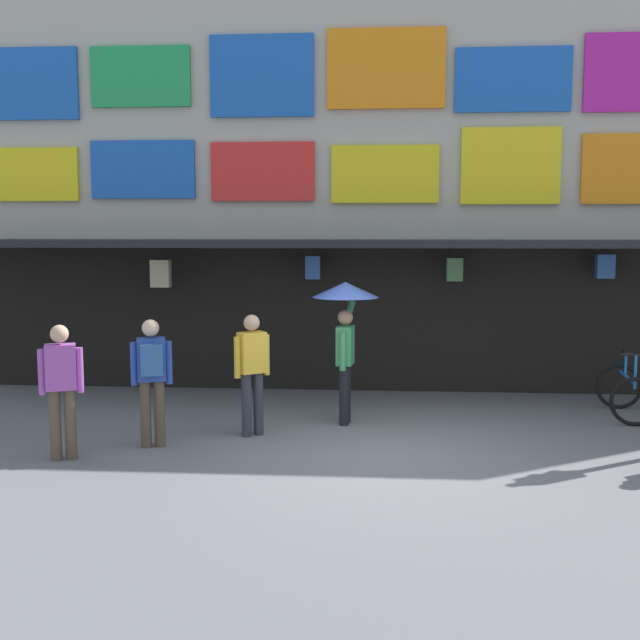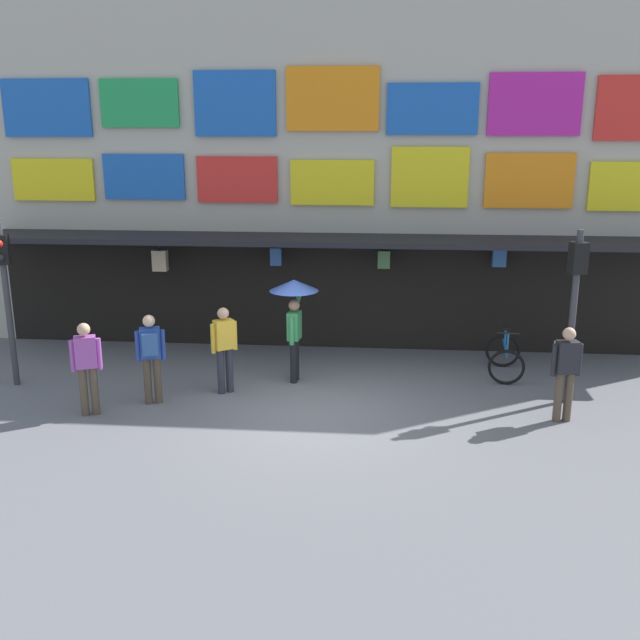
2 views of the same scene
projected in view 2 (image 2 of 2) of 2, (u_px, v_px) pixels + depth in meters
The scene contains 10 objects.
ground_plane at pixel (316, 413), 12.55m from camera, with size 80.00×80.00×0.00m, color slate.
shopfront at pixel (334, 172), 15.91m from camera, with size 18.00×2.60×8.00m.
traffic_light_near at pixel (5, 279), 13.38m from camera, with size 0.34×0.36×3.20m.
traffic_light_far at pixel (575, 289), 12.51m from camera, with size 0.33×0.35×3.20m.
bicycle_parked at pixel (505, 357), 14.36m from camera, with size 0.83×1.22×1.05m.
pedestrian_with_umbrella at pixel (294, 302), 13.71m from camera, with size 0.96×0.96×2.08m.
pedestrian_in_green at pixel (224, 345), 13.28m from camera, with size 0.45×0.39×1.68m.
pedestrian_in_yellow at pixel (151, 353), 12.72m from camera, with size 0.51×0.43×1.68m.
pedestrian_in_white at pixel (565, 367), 11.96m from camera, with size 0.52×0.40×1.68m.
pedestrian_in_black at pixel (87, 361), 12.24m from camera, with size 0.50×0.44×1.68m.
Camera 2 is at (1.10, -11.64, 4.86)m, focal length 39.48 mm.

